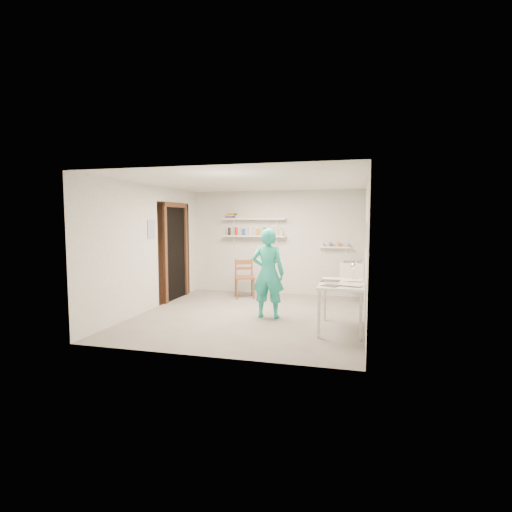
% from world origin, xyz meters
% --- Properties ---
extents(floor, '(4.00, 4.50, 0.02)m').
position_xyz_m(floor, '(0.00, 0.00, -0.01)').
color(floor, slate).
rests_on(floor, ground).
extents(ceiling, '(4.00, 4.50, 0.02)m').
position_xyz_m(ceiling, '(0.00, 0.00, 2.41)').
color(ceiling, silver).
rests_on(ceiling, wall_back).
extents(wall_back, '(4.00, 0.02, 2.40)m').
position_xyz_m(wall_back, '(0.00, 2.26, 1.20)').
color(wall_back, silver).
rests_on(wall_back, ground).
extents(wall_front, '(4.00, 0.02, 2.40)m').
position_xyz_m(wall_front, '(0.00, -2.26, 1.20)').
color(wall_front, silver).
rests_on(wall_front, ground).
extents(wall_left, '(0.02, 4.50, 2.40)m').
position_xyz_m(wall_left, '(-2.01, 0.00, 1.20)').
color(wall_left, silver).
rests_on(wall_left, ground).
extents(wall_right, '(0.02, 4.50, 2.40)m').
position_xyz_m(wall_right, '(2.01, 0.00, 1.20)').
color(wall_right, silver).
rests_on(wall_right, ground).
extents(doorway_recess, '(0.02, 0.90, 2.00)m').
position_xyz_m(doorway_recess, '(-1.99, 1.05, 1.00)').
color(doorway_recess, black).
rests_on(doorway_recess, wall_left).
extents(corridor_box, '(1.40, 1.50, 2.10)m').
position_xyz_m(corridor_box, '(-2.70, 1.05, 1.05)').
color(corridor_box, brown).
rests_on(corridor_box, ground).
extents(door_lintel, '(0.06, 1.05, 0.10)m').
position_xyz_m(door_lintel, '(-1.97, 1.05, 2.05)').
color(door_lintel, brown).
rests_on(door_lintel, wall_left).
extents(door_jamb_near, '(0.06, 0.10, 2.00)m').
position_xyz_m(door_jamb_near, '(-1.97, 0.55, 1.00)').
color(door_jamb_near, brown).
rests_on(door_jamb_near, ground).
extents(door_jamb_far, '(0.06, 0.10, 2.00)m').
position_xyz_m(door_jamb_far, '(-1.97, 1.55, 1.00)').
color(door_jamb_far, brown).
rests_on(door_jamb_far, ground).
extents(shelf_lower, '(1.50, 0.22, 0.03)m').
position_xyz_m(shelf_lower, '(-0.50, 2.13, 1.35)').
color(shelf_lower, white).
rests_on(shelf_lower, wall_back).
extents(shelf_upper, '(1.50, 0.22, 0.03)m').
position_xyz_m(shelf_upper, '(-0.50, 2.13, 1.75)').
color(shelf_upper, white).
rests_on(shelf_upper, wall_back).
extents(ledge_shelf, '(0.70, 0.14, 0.03)m').
position_xyz_m(ledge_shelf, '(1.35, 2.17, 1.12)').
color(ledge_shelf, white).
rests_on(ledge_shelf, wall_back).
extents(poster_left, '(0.01, 0.28, 0.36)m').
position_xyz_m(poster_left, '(-1.99, 0.05, 1.55)').
color(poster_left, '#334C7F').
rests_on(poster_left, wall_left).
extents(poster_right_a, '(0.01, 0.34, 0.42)m').
position_xyz_m(poster_right_a, '(1.99, 1.80, 1.55)').
color(poster_right_a, '#995933').
rests_on(poster_right_a, wall_right).
extents(poster_right_b, '(0.01, 0.30, 0.38)m').
position_xyz_m(poster_right_b, '(1.99, -0.55, 1.50)').
color(poster_right_b, '#3F724C').
rests_on(poster_right_b, wall_right).
extents(belfast_sink, '(0.48, 0.60, 0.30)m').
position_xyz_m(belfast_sink, '(1.75, 1.70, 0.70)').
color(belfast_sink, white).
rests_on(belfast_sink, wall_right).
extents(man, '(0.59, 0.39, 1.59)m').
position_xyz_m(man, '(0.34, -0.07, 0.80)').
color(man, '#23B099').
rests_on(man, ground).
extents(wall_clock, '(0.29, 0.04, 0.29)m').
position_xyz_m(wall_clock, '(0.34, 0.15, 1.06)').
color(wall_clock, beige).
rests_on(wall_clock, man).
extents(wooden_chair, '(0.55, 0.54, 0.91)m').
position_xyz_m(wooden_chair, '(-0.56, 1.55, 0.46)').
color(wooden_chair, brown).
rests_on(wooden_chair, ground).
extents(work_table, '(0.68, 1.13, 0.75)m').
position_xyz_m(work_table, '(1.64, -0.55, 0.38)').
color(work_table, white).
rests_on(work_table, ground).
extents(desk_lamp, '(0.14, 0.14, 0.14)m').
position_xyz_m(desk_lamp, '(1.83, -0.10, 0.97)').
color(desk_lamp, white).
rests_on(desk_lamp, work_table).
extents(spray_cans, '(1.29, 0.06, 0.17)m').
position_xyz_m(spray_cans, '(-0.50, 2.13, 1.45)').
color(spray_cans, black).
rests_on(spray_cans, shelf_lower).
extents(book_stack, '(0.26, 0.14, 0.14)m').
position_xyz_m(book_stack, '(-1.06, 2.13, 1.83)').
color(book_stack, red).
rests_on(book_stack, shelf_upper).
extents(ledge_pots, '(0.48, 0.07, 0.09)m').
position_xyz_m(ledge_pots, '(1.35, 2.17, 1.18)').
color(ledge_pots, silver).
rests_on(ledge_pots, ledge_shelf).
extents(papers, '(0.30, 0.22, 0.02)m').
position_xyz_m(papers, '(1.64, -0.55, 0.76)').
color(papers, silver).
rests_on(papers, work_table).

